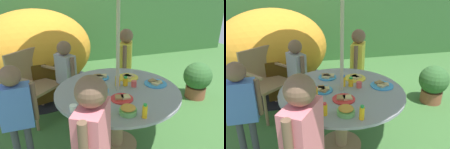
% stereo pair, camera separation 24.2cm
% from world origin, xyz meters
% --- Properties ---
extents(ground_plane, '(10.00, 10.00, 0.02)m').
position_xyz_m(ground_plane, '(0.00, 0.00, -0.01)').
color(ground_plane, '#3D6B33').
extents(hedge_backdrop, '(9.00, 0.70, 1.75)m').
position_xyz_m(hedge_backdrop, '(0.00, 3.51, 0.87)').
color(hedge_backdrop, '#33602D').
rests_on(hedge_backdrop, ground_plane).
extents(garden_table, '(1.33, 1.33, 0.73)m').
position_xyz_m(garden_table, '(0.00, 0.00, 0.57)').
color(garden_table, '#93704C').
rests_on(garden_table, ground_plane).
extents(wooden_chair, '(0.70, 0.70, 0.96)m').
position_xyz_m(wooden_chair, '(-0.90, 0.98, 0.56)').
color(wooden_chair, '#93704C').
rests_on(wooden_chair, ground_plane).
extents(dome_tent, '(2.49, 2.49, 1.42)m').
position_xyz_m(dome_tent, '(-0.81, 1.99, 0.70)').
color(dome_tent, orange).
rests_on(dome_tent, ground_plane).
extents(potted_plant, '(0.45, 0.45, 0.62)m').
position_xyz_m(potted_plant, '(1.67, 0.70, 0.33)').
color(potted_plant, brown).
rests_on(potted_plant, ground_plane).
extents(child_in_yellow_shirt, '(0.29, 0.37, 1.20)m').
position_xyz_m(child_in_yellow_shirt, '(0.47, 0.91, 0.76)').
color(child_in_yellow_shirt, brown).
rests_on(child_in_yellow_shirt, ground_plane).
extents(child_in_grey_shirt, '(0.27, 0.34, 1.10)m').
position_xyz_m(child_in_grey_shirt, '(-0.44, 0.85, 0.71)').
color(child_in_grey_shirt, navy).
rests_on(child_in_grey_shirt, ground_plane).
extents(child_in_blue_shirt, '(0.39, 0.19, 1.12)m').
position_xyz_m(child_in_blue_shirt, '(-1.01, 0.00, 0.72)').
color(child_in_blue_shirt, '#3F3F47').
rests_on(child_in_blue_shirt, ground_plane).
extents(child_in_pink_shirt, '(0.32, 0.37, 1.25)m').
position_xyz_m(child_in_pink_shirt, '(-0.46, -0.76, 0.80)').
color(child_in_pink_shirt, '#3F3F47').
rests_on(child_in_pink_shirt, ground_plane).
extents(snack_bowl, '(0.16, 0.16, 0.08)m').
position_xyz_m(snack_bowl, '(-0.08, -0.47, 0.76)').
color(snack_bowl, '#66B259').
rests_on(snack_bowl, garden_table).
extents(plate_center_front, '(0.25, 0.25, 0.03)m').
position_xyz_m(plate_center_front, '(0.23, 0.27, 0.74)').
color(plate_center_front, yellow).
rests_on(plate_center_front, garden_table).
extents(plate_center_back, '(0.25, 0.25, 0.03)m').
position_xyz_m(plate_center_back, '(0.46, 0.00, 0.74)').
color(plate_center_back, '#338CD8').
rests_on(plate_center_back, garden_table).
extents(plate_mid_right, '(0.22, 0.22, 0.03)m').
position_xyz_m(plate_mid_right, '(-0.20, 0.04, 0.74)').
color(plate_mid_right, '#338CD8').
rests_on(plate_mid_right, garden_table).
extents(plate_front_edge, '(0.22, 0.22, 0.03)m').
position_xyz_m(plate_front_edge, '(-0.03, -0.21, 0.74)').
color(plate_front_edge, red).
rests_on(plate_front_edge, garden_table).
extents(plate_far_right, '(0.22, 0.22, 0.03)m').
position_xyz_m(plate_far_right, '(-0.09, 0.37, 0.74)').
color(plate_far_right, '#338CD8').
rests_on(plate_far_right, garden_table).
extents(juice_bottle_near_left, '(0.05, 0.05, 0.12)m').
position_xyz_m(juice_bottle_near_left, '(-0.25, -0.43, 0.78)').
color(juice_bottle_near_left, yellow).
rests_on(juice_bottle_near_left, garden_table).
extents(juice_bottle_near_right, '(0.04, 0.04, 0.13)m').
position_xyz_m(juice_bottle_near_right, '(0.03, -0.57, 0.79)').
color(juice_bottle_near_right, yellow).
rests_on(juice_bottle_near_right, garden_table).
extents(juice_bottle_far_left, '(0.05, 0.05, 0.11)m').
position_xyz_m(juice_bottle_far_left, '(0.12, 0.08, 0.78)').
color(juice_bottle_far_left, yellow).
rests_on(juice_bottle_far_left, garden_table).
extents(juice_bottle_mid_left, '(0.06, 0.06, 0.13)m').
position_xyz_m(juice_bottle_mid_left, '(0.04, 0.10, 0.79)').
color(juice_bottle_mid_left, yellow).
rests_on(juice_bottle_mid_left, garden_table).
extents(juice_bottle_back_edge, '(0.05, 0.05, 0.13)m').
position_xyz_m(juice_bottle_back_edge, '(-0.30, -0.12, 0.79)').
color(juice_bottle_back_edge, yellow).
rests_on(juice_bottle_back_edge, garden_table).
extents(cup_near, '(0.06, 0.06, 0.07)m').
position_xyz_m(cup_near, '(0.20, 0.02, 0.76)').
color(cup_near, '#E04C47').
rests_on(cup_near, garden_table).
extents(cup_far, '(0.07, 0.07, 0.07)m').
position_xyz_m(cup_far, '(-0.52, -0.29, 0.76)').
color(cup_far, white).
rests_on(cup_far, garden_table).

